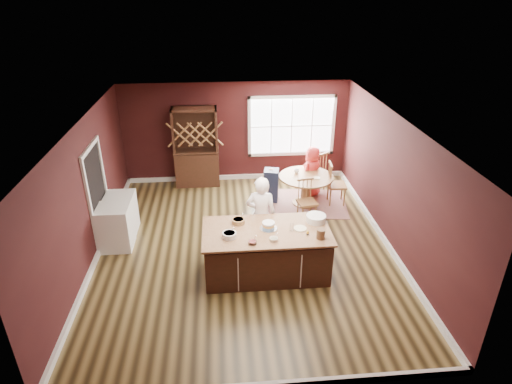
% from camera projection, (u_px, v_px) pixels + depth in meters
% --- Properties ---
extents(room_shell, '(7.00, 7.00, 7.00)m').
position_uv_depth(room_shell, '(244.00, 190.00, 8.33)').
color(room_shell, brown).
rests_on(room_shell, ground).
extents(window, '(2.36, 0.10, 1.66)m').
position_uv_depth(window, '(292.00, 126.00, 11.48)').
color(window, white).
rests_on(window, room_shell).
extents(doorway, '(0.08, 1.26, 2.13)m').
position_uv_depth(doorway, '(98.00, 197.00, 8.78)').
color(doorway, white).
rests_on(doorway, room_shell).
extents(kitchen_island, '(2.33, 1.22, 0.92)m').
position_uv_depth(kitchen_island, '(266.00, 252.00, 8.00)').
color(kitchen_island, '#3F1F17').
rests_on(kitchen_island, ground).
extents(dining_table, '(1.32, 1.32, 0.75)m').
position_uv_depth(dining_table, '(306.00, 184.00, 10.46)').
color(dining_table, brown).
rests_on(dining_table, ground).
extents(baker, '(0.67, 0.51, 1.67)m').
position_uv_depth(baker, '(261.00, 216.00, 8.45)').
color(baker, white).
rests_on(baker, ground).
extents(layer_cake, '(0.32, 0.32, 0.13)m').
position_uv_depth(layer_cake, '(268.00, 226.00, 7.81)').
color(layer_cake, white).
rests_on(layer_cake, kitchen_island).
extents(bowl_blue, '(0.25, 0.25, 0.10)m').
position_uv_depth(bowl_blue, '(229.00, 235.00, 7.56)').
color(bowl_blue, white).
rests_on(bowl_blue, kitchen_island).
extents(bowl_yellow, '(0.24, 0.24, 0.09)m').
position_uv_depth(bowl_yellow, '(238.00, 221.00, 8.00)').
color(bowl_yellow, '#A77B58').
rests_on(bowl_yellow, kitchen_island).
extents(bowl_pink, '(0.16, 0.16, 0.06)m').
position_uv_depth(bowl_pink, '(252.00, 243.00, 7.38)').
color(bowl_pink, silver).
rests_on(bowl_pink, kitchen_island).
extents(bowl_olive, '(0.15, 0.15, 0.06)m').
position_uv_depth(bowl_olive, '(274.00, 239.00, 7.47)').
color(bowl_olive, beige).
rests_on(bowl_olive, kitchen_island).
extents(drinking_glass, '(0.08, 0.08, 0.15)m').
position_uv_depth(drinking_glass, '(292.00, 227.00, 7.75)').
color(drinking_glass, silver).
rests_on(drinking_glass, kitchen_island).
extents(dinner_plate, '(0.24, 0.24, 0.02)m').
position_uv_depth(dinner_plate, '(300.00, 228.00, 7.83)').
color(dinner_plate, beige).
rests_on(dinner_plate, kitchen_island).
extents(white_tub, '(0.37, 0.37, 0.13)m').
position_uv_depth(white_tub, '(316.00, 218.00, 8.06)').
color(white_tub, white).
rests_on(white_tub, kitchen_island).
extents(stoneware_crock, '(0.15, 0.15, 0.18)m').
position_uv_depth(stoneware_crock, '(321.00, 234.00, 7.51)').
color(stoneware_crock, '#432B21').
rests_on(stoneware_crock, kitchen_island).
extents(toy_figurine, '(0.05, 0.05, 0.08)m').
position_uv_depth(toy_figurine, '(308.00, 233.00, 7.63)').
color(toy_figurine, yellow).
rests_on(toy_figurine, kitchen_island).
extents(rug, '(2.20, 1.80, 0.01)m').
position_uv_depth(rug, '(305.00, 203.00, 10.70)').
color(rug, brown).
rests_on(rug, ground).
extents(chair_east, '(0.47, 0.49, 1.09)m').
position_uv_depth(chair_east, '(337.00, 183.00, 10.48)').
color(chair_east, brown).
rests_on(chair_east, ground).
extents(chair_south, '(0.48, 0.46, 0.99)m').
position_uv_depth(chair_south, '(307.00, 201.00, 9.76)').
color(chair_south, brown).
rests_on(chair_south, ground).
extents(chair_north, '(0.62, 0.62, 1.09)m').
position_uv_depth(chair_north, '(316.00, 170.00, 11.18)').
color(chair_north, olive).
rests_on(chair_north, ground).
extents(seated_woman, '(0.77, 0.73, 1.32)m').
position_uv_depth(seated_woman, '(312.00, 172.00, 10.82)').
color(seated_woman, red).
rests_on(seated_woman, ground).
extents(high_chair, '(0.41, 0.41, 0.87)m').
position_uv_depth(high_chair, '(271.00, 185.00, 10.66)').
color(high_chair, '#151935').
rests_on(high_chair, ground).
extents(toddler, '(0.18, 0.14, 0.26)m').
position_uv_depth(toddler, '(274.00, 169.00, 10.59)').
color(toddler, '#8CA5BF').
rests_on(toddler, high_chair).
extents(table_plate, '(0.18, 0.18, 0.01)m').
position_uv_depth(table_plate, '(317.00, 178.00, 10.25)').
color(table_plate, beige).
rests_on(table_plate, dining_table).
extents(table_cup, '(0.13, 0.13, 0.10)m').
position_uv_depth(table_cup, '(297.00, 171.00, 10.51)').
color(table_cup, white).
rests_on(table_cup, dining_table).
extents(hutch, '(1.16, 0.48, 2.13)m').
position_uv_depth(hutch, '(196.00, 147.00, 11.25)').
color(hutch, '#422518').
rests_on(hutch, ground).
extents(washer, '(0.64, 0.62, 0.93)m').
position_uv_depth(washer, '(115.00, 227.00, 8.77)').
color(washer, white).
rests_on(washer, ground).
extents(dryer, '(0.61, 0.59, 0.89)m').
position_uv_depth(dryer, '(122.00, 213.00, 9.35)').
color(dryer, white).
rests_on(dryer, ground).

